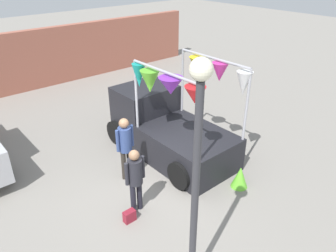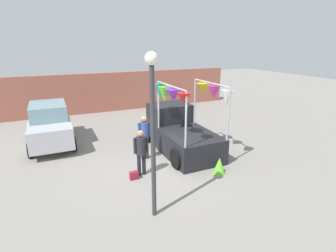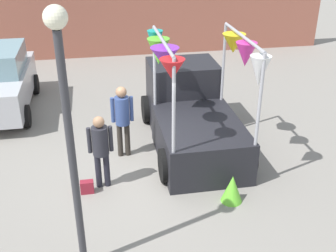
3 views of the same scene
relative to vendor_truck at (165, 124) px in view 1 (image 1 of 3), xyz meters
name	(u,v)px [view 1 (image 1 of 3)]	position (x,y,z in m)	size (l,w,h in m)	color
ground_plane	(153,186)	(-1.43, -1.21, -0.90)	(60.00, 60.00, 0.00)	gray
vendor_truck	(165,124)	(0.00, 0.00, 0.00)	(2.49, 4.08, 3.00)	black
person_customer	(135,175)	(-2.30, -1.67, 0.11)	(0.53, 0.34, 1.66)	black
person_vendor	(125,143)	(-1.74, -0.44, 0.20)	(0.53, 0.34, 1.79)	#2D2823
handbag	(129,216)	(-2.65, -1.87, -0.76)	(0.28, 0.16, 0.28)	maroon
street_lamp	(197,159)	(-2.72, -3.97, 1.88)	(0.32, 0.32, 4.30)	#333338
brick_boundary_wall	(23,62)	(-1.43, 7.94, 0.40)	(18.00, 0.36, 2.60)	#9E5947
folded_kite_bundle_lime	(240,177)	(0.27, -2.70, -0.60)	(0.44, 0.44, 0.60)	#66CC33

